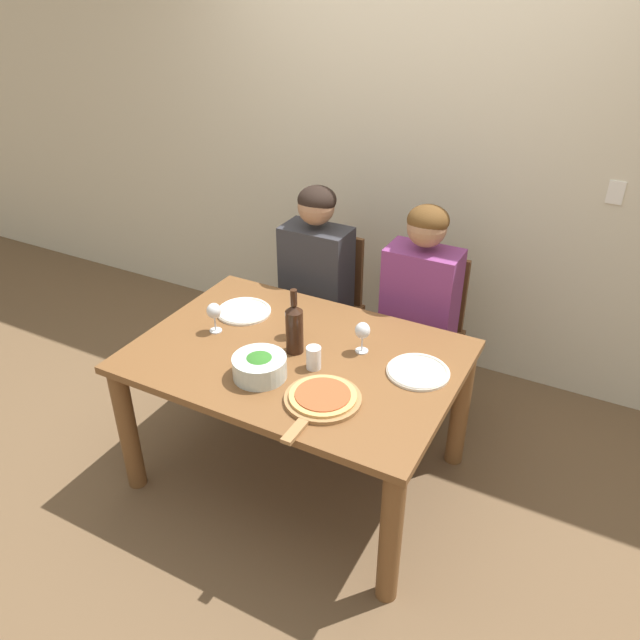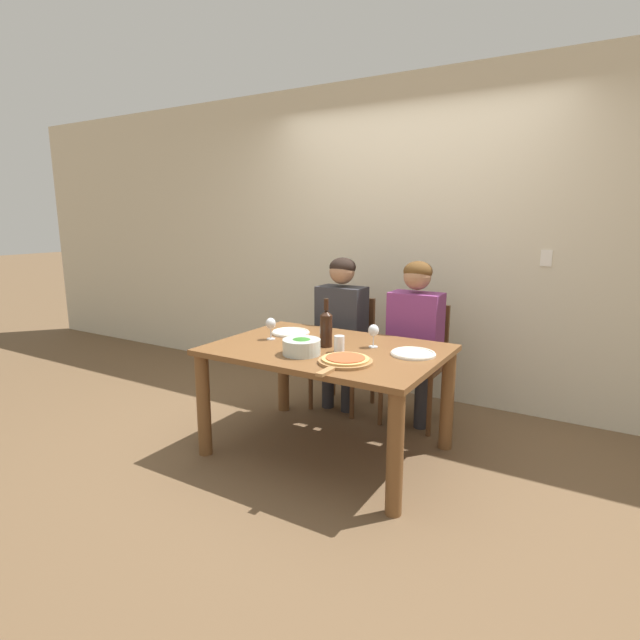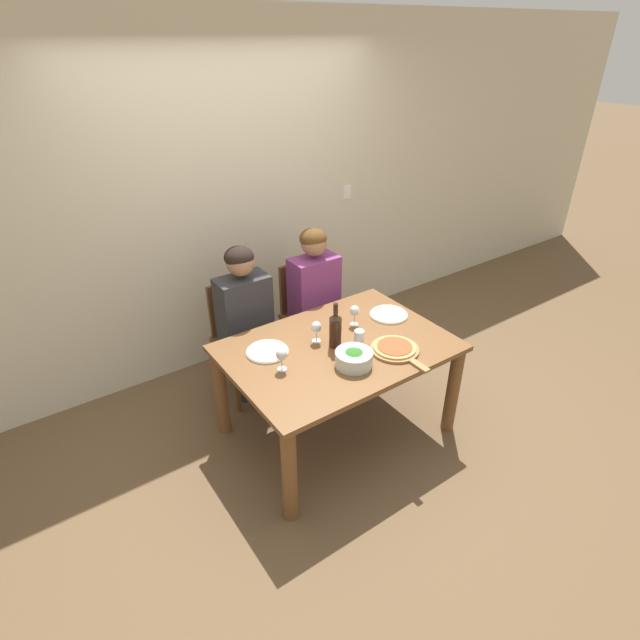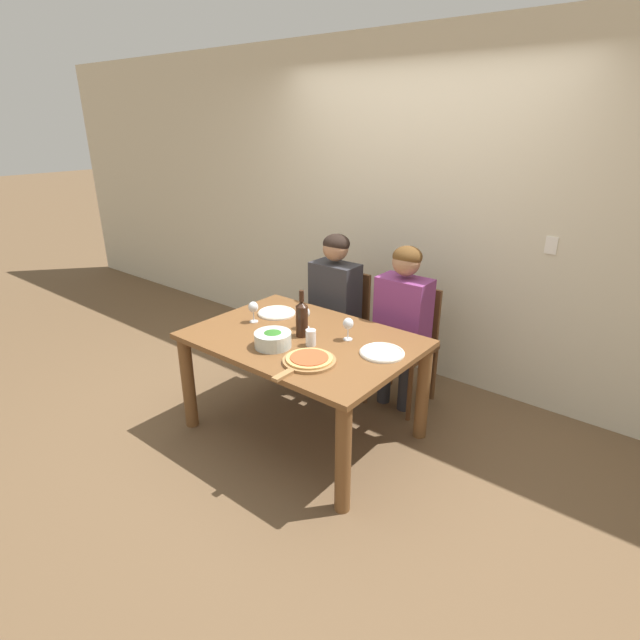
{
  "view_description": "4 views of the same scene",
  "coord_description": "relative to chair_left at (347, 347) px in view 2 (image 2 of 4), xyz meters",
  "views": [
    {
      "loc": [
        1.21,
        -2.04,
        2.3
      ],
      "look_at": [
        0.04,
        0.16,
        0.83
      ],
      "focal_mm": 35.0,
      "sensor_mm": 36.0,
      "label": 1
    },
    {
      "loc": [
        1.57,
        -2.71,
        1.56
      ],
      "look_at": [
        -0.13,
        0.12,
        0.87
      ],
      "focal_mm": 28.0,
      "sensor_mm": 36.0,
      "label": 2
    },
    {
      "loc": [
        -1.67,
        -2.19,
        2.53
      ],
      "look_at": [
        -0.04,
        0.15,
        0.87
      ],
      "focal_mm": 28.0,
      "sensor_mm": 36.0,
      "label": 3
    },
    {
      "loc": [
        1.97,
        -2.27,
        2.06
      ],
      "look_at": [
        0.08,
        0.09,
        0.84
      ],
      "focal_mm": 28.0,
      "sensor_mm": 36.0,
      "label": 4
    }
  ],
  "objects": [
    {
      "name": "ground_plane",
      "position": [
        0.3,
        -0.84,
        -0.5
      ],
      "size": [
        40.0,
        40.0,
        0.0
      ],
      "primitive_type": "plane",
      "color": "brown"
    },
    {
      "name": "back_wall",
      "position": [
        0.3,
        0.54,
        0.85
      ],
      "size": [
        10.0,
        0.06,
        2.7
      ],
      "color": "beige",
      "rests_on": "ground"
    },
    {
      "name": "dining_table",
      "position": [
        0.3,
        -0.84,
        0.1
      ],
      "size": [
        1.47,
        1.03,
        0.72
      ],
      "color": "brown",
      "rests_on": "ground"
    },
    {
      "name": "chair_left",
      "position": [
        0.0,
        0.0,
        0.0
      ],
      "size": [
        0.42,
        0.42,
        0.9
      ],
      "color": "brown",
      "rests_on": "ground"
    },
    {
      "name": "chair_right",
      "position": [
        0.62,
        0.0,
        0.0
      ],
      "size": [
        0.42,
        0.42,
        0.9
      ],
      "color": "brown",
      "rests_on": "ground"
    },
    {
      "name": "person_woman",
      "position": [
        -0.0,
        -0.11,
        0.25
      ],
      "size": [
        0.47,
        0.51,
        1.24
      ],
      "color": "#28282D",
      "rests_on": "ground"
    },
    {
      "name": "person_man",
      "position": [
        0.62,
        -0.11,
        0.25
      ],
      "size": [
        0.47,
        0.51,
        1.24
      ],
      "color": "#28282D",
      "rests_on": "ground"
    },
    {
      "name": "wine_bottle",
      "position": [
        0.29,
        -0.83,
        0.36
      ],
      "size": [
        0.08,
        0.08,
        0.32
      ],
      "color": "black",
      "rests_on": "dining_table"
    },
    {
      "name": "broccoli_bowl",
      "position": [
        0.25,
        -1.07,
        0.28
      ],
      "size": [
        0.23,
        0.23,
        0.1
      ],
      "color": "silver",
      "rests_on": "dining_table"
    },
    {
      "name": "dinner_plate_left",
      "position": [
        -0.12,
        -0.64,
        0.24
      ],
      "size": [
        0.28,
        0.28,
        0.02
      ],
      "color": "silver",
      "rests_on": "dining_table"
    },
    {
      "name": "dinner_plate_right",
      "position": [
        0.84,
        -0.73,
        0.24
      ],
      "size": [
        0.28,
        0.28,
        0.02
      ],
      "color": "silver",
      "rests_on": "dining_table"
    },
    {
      "name": "pizza_on_board",
      "position": [
        0.57,
        -1.1,
        0.24
      ],
      "size": [
        0.32,
        0.46,
        0.04
      ],
      "color": "#9E7042",
      "rests_on": "dining_table"
    },
    {
      "name": "wine_glass_left",
      "position": [
        -0.14,
        -0.86,
        0.33
      ],
      "size": [
        0.07,
        0.07,
        0.15
      ],
      "color": "silver",
      "rests_on": "dining_table"
    },
    {
      "name": "wine_glass_right",
      "position": [
        0.56,
        -0.69,
        0.33
      ],
      "size": [
        0.07,
        0.07,
        0.15
      ],
      "color": "silver",
      "rests_on": "dining_table"
    },
    {
      "name": "wine_glass_centre",
      "position": [
        0.21,
        -0.71,
        0.33
      ],
      "size": [
        0.07,
        0.07,
        0.15
      ],
      "color": "silver",
      "rests_on": "dining_table"
    },
    {
      "name": "water_tumbler",
      "position": [
        0.42,
        -0.9,
        0.28
      ],
      "size": [
        0.07,
        0.07,
        0.1
      ],
      "color": "silver",
      "rests_on": "dining_table"
    }
  ]
}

